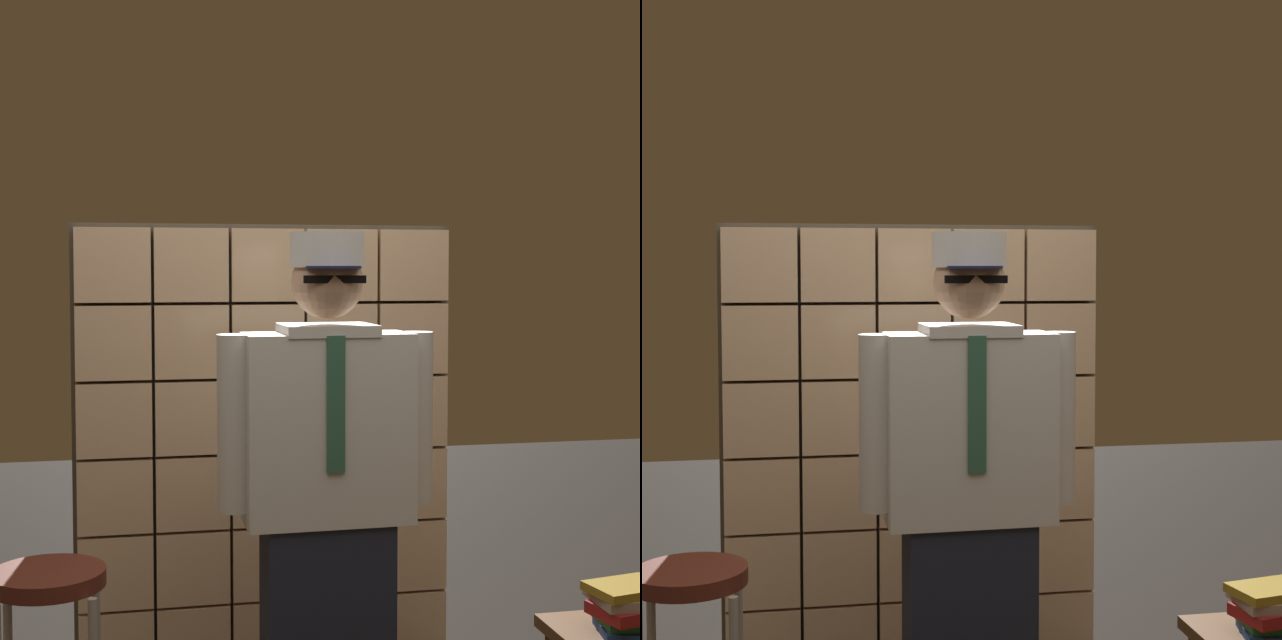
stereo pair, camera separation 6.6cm
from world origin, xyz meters
The scene contains 4 objects.
glass_block_wall centered at (0.00, 1.35, 0.90)m, with size 1.54×0.10×1.85m.
standing_person centered at (0.06, 0.46, 0.92)m, with size 0.70×0.30×1.76m.
bar_stool centered at (-0.79, 0.42, 0.56)m, with size 0.34×0.34×0.75m.
book_stack centered at (0.95, 0.17, 0.60)m, with size 0.27×0.22×0.16m.
Camera 2 is at (-0.50, -2.51, 1.64)m, focal length 54.12 mm.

